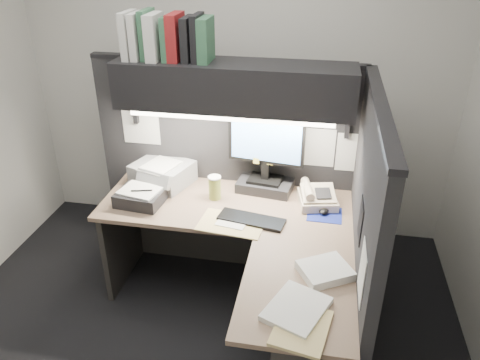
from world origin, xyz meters
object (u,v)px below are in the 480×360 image
at_px(keyboard, 251,220).
at_px(telephone, 318,198).
at_px(overhead_shelf, 234,86).
at_px(coffee_cup, 215,188).
at_px(printer, 163,173).
at_px(monitor, 266,162).
at_px(notebook_stack, 141,197).
at_px(desk, 260,297).

relative_size(keyboard, telephone, 1.68).
height_order(overhead_shelf, coffee_cup, overhead_shelf).
xyz_separation_m(keyboard, printer, (-0.72, 0.40, 0.07)).
bearing_deg(coffee_cup, printer, 159.99).
height_order(monitor, telephone, monitor).
bearing_deg(coffee_cup, telephone, 3.89).
xyz_separation_m(keyboard, coffee_cup, (-0.30, 0.24, 0.07)).
distance_m(monitor, printer, 0.77).
height_order(telephone, notebook_stack, telephone).
relative_size(coffee_cup, notebook_stack, 0.52).
xyz_separation_m(monitor, notebook_stack, (-0.81, -0.33, -0.18)).
distance_m(monitor, telephone, 0.44).
bearing_deg(overhead_shelf, coffee_cup, -131.30).
height_order(desk, telephone, telephone).
xyz_separation_m(overhead_shelf, coffee_cup, (-0.11, -0.13, -0.69)).
bearing_deg(printer, coffee_cup, -1.45).
bearing_deg(overhead_shelf, printer, 177.28).
relative_size(desk, monitor, 2.97).
distance_m(desk, printer, 1.20).
relative_size(telephone, printer, 0.66).
distance_m(overhead_shelf, keyboard, 0.87).
bearing_deg(coffee_cup, keyboard, -39.40).
bearing_deg(telephone, coffee_cup, 171.86).
distance_m(desk, notebook_stack, 1.07).
relative_size(monitor, printer, 1.47).
height_order(coffee_cup, notebook_stack, coffee_cup).
bearing_deg(keyboard, telephone, 45.36).
distance_m(coffee_cup, printer, 0.46).
bearing_deg(notebook_stack, overhead_shelf, 25.33).
relative_size(telephone, coffee_cup, 1.61).
relative_size(desk, notebook_stack, 5.61).
relative_size(overhead_shelf, printer, 3.97).
bearing_deg(monitor, telephone, -11.28).
relative_size(overhead_shelf, keyboard, 3.61).
distance_m(keyboard, telephone, 0.50).
xyz_separation_m(desk, telephone, (0.29, 0.67, 0.34)).
relative_size(desk, telephone, 6.64).
bearing_deg(telephone, desk, -125.42).
height_order(overhead_shelf, telephone, overhead_shelf).
relative_size(overhead_shelf, notebook_stack, 5.11).
xyz_separation_m(desk, keyboard, (-0.12, 0.38, 0.30)).
relative_size(keyboard, printer, 1.10).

